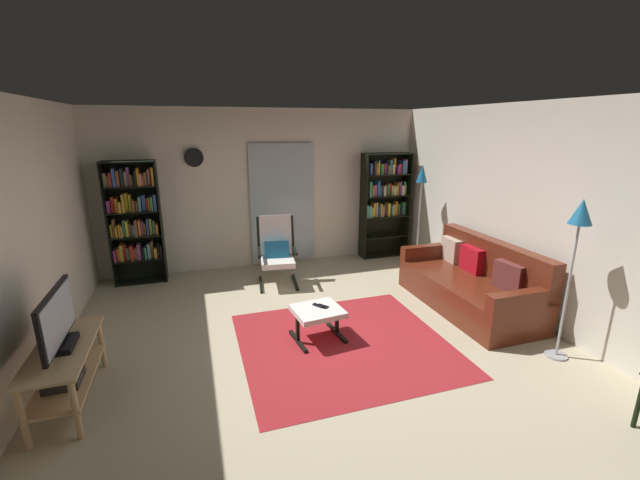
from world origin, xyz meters
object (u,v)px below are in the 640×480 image
leather_sofa (472,284)px  bookshelf_near_sofa (384,198)px  lounge_armchair (277,249)px  floor_lamp_by_shelf (421,187)px  tv_stand (65,368)px  tv_remote (318,306)px  cell_phone (322,306)px  ottoman (318,314)px  television (58,322)px  bookshelf_near_tv (134,218)px  wall_clock (194,157)px  floor_lamp_by_sofa (579,229)px

leather_sofa → bookshelf_near_sofa: bearing=93.1°
lounge_armchair → floor_lamp_by_shelf: size_ratio=0.59×
tv_stand → bookshelf_near_sofa: 5.37m
bookshelf_near_sofa → tv_remote: bearing=-129.1°
floor_lamp_by_shelf → lounge_armchair: bearing=178.0°
lounge_armchair → cell_phone: (0.14, -1.79, -0.16)m
tv_remote → cell_phone: size_ratio=1.03×
tv_stand → lounge_armchair: (2.29, 2.22, 0.19)m
ottoman → floor_lamp_by_shelf: floor_lamp_by_shelf is taller
tv_stand → ottoman: tv_stand is taller
lounge_armchair → television: bearing=-136.1°
television → bookshelf_near_tv: (0.30, 2.87, 0.23)m
bookshelf_near_tv → wall_clock: size_ratio=6.36×
television → bookshelf_near_sofa: bearing=33.6°
television → floor_lamp_by_shelf: 5.15m
floor_lamp_by_shelf → tv_remote: bearing=-143.3°
lounge_armchair → tv_remote: (0.10, -1.77, -0.16)m
floor_lamp_by_shelf → wall_clock: (-3.44, 0.96, 0.48)m
television → tv_remote: bearing=10.2°
ottoman → tv_remote: (0.03, 0.05, 0.07)m
television → cell_phone: bearing=9.6°
television → bookshelf_near_tv: bearing=84.0°
lounge_armchair → floor_lamp_by_sofa: floor_lamp_by_sofa is taller
tv_remote → floor_lamp_by_shelf: size_ratio=0.08×
tv_stand → bookshelf_near_sofa: bearing=33.7°
tv_stand → floor_lamp_by_sofa: floor_lamp_by_sofa is taller
bookshelf_near_tv → floor_lamp_by_sofa: size_ratio=1.11×
cell_phone → leather_sofa: bearing=-32.6°
ottoman → floor_lamp_by_sofa: (2.27, -1.10, 1.07)m
bookshelf_near_sofa → tv_remote: size_ratio=12.97×
bookshelf_near_tv → floor_lamp_by_sofa: bearing=-39.8°
bookshelf_near_sofa → leather_sofa: (0.13, -2.37, -0.77)m
bookshelf_near_tv → ottoman: bookshelf_near_tv is taller
lounge_armchair → ottoman: bearing=-87.7°
bookshelf_near_tv → tv_stand: bearing=-96.0°
lounge_armchair → tv_remote: bearing=-86.8°
floor_lamp_by_shelf → wall_clock: size_ratio=5.98×
bookshelf_near_sofa → cell_phone: size_ratio=13.34×
tv_stand → bookshelf_near_sofa: size_ratio=0.59×
television → ottoman: bearing=9.1°
tv_remote → wall_clock: size_ratio=0.50×
floor_lamp_by_shelf → ottoman: bearing=-142.8°
leather_sofa → wall_clock: (-3.33, 2.51, 1.54)m
leather_sofa → wall_clock: bearing=143.0°
floor_lamp_by_sofa → floor_lamp_by_shelf: (0.03, 2.85, 0.01)m
television → cell_phone: (2.43, 0.41, -0.39)m
television → ottoman: 2.44m
bookshelf_near_sofa → wall_clock: (-3.20, 0.14, 0.77)m
bookshelf_near_sofa → lounge_armchair: bearing=-161.1°
lounge_armchair → ottoman: size_ratio=1.80×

